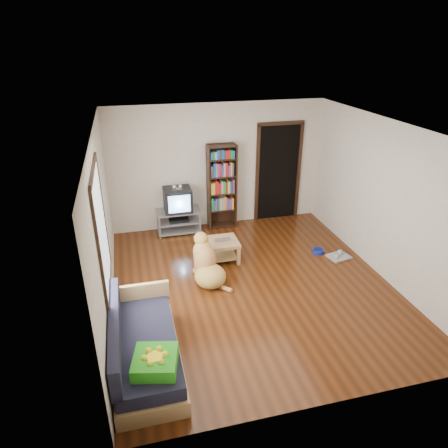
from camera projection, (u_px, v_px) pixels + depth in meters
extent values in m
plane|color=#54250E|center=(252.00, 284.00, 6.68)|extent=(5.00, 5.00, 0.00)
plane|color=white|center=(258.00, 128.00, 5.57)|extent=(5.00, 5.00, 0.00)
plane|color=beige|center=(218.00, 166.00, 8.32)|extent=(4.50, 0.00, 4.50)
plane|color=beige|center=(333.00, 313.00, 3.94)|extent=(4.50, 0.00, 4.50)
plane|color=beige|center=(103.00, 229.00, 5.63)|extent=(0.00, 5.00, 5.00)
plane|color=beige|center=(384.00, 200.00, 6.62)|extent=(0.00, 5.00, 5.00)
cube|color=green|center=(155.00, 362.00, 4.42)|extent=(0.57, 0.57, 0.16)
imported|color=silver|center=(223.00, 241.00, 7.22)|extent=(0.29, 0.19, 0.02)
cylinder|color=navy|center=(318.00, 251.00, 7.63)|extent=(0.22, 0.22, 0.08)
cube|color=gray|center=(339.00, 257.00, 7.49)|extent=(0.46, 0.40, 0.03)
cube|color=white|center=(101.00, 232.00, 5.11)|extent=(0.02, 1.30, 1.60)
cube|color=black|center=(93.00, 170.00, 4.76)|extent=(0.03, 1.42, 0.06)
cube|color=black|center=(110.00, 285.00, 5.47)|extent=(0.03, 1.42, 0.06)
cube|color=black|center=(100.00, 258.00, 4.50)|extent=(0.03, 0.06, 1.70)
cube|color=black|center=(103.00, 210.00, 5.73)|extent=(0.03, 0.06, 1.70)
cube|color=black|center=(278.00, 173.00, 8.71)|extent=(0.90, 0.02, 2.10)
cube|color=black|center=(257.00, 175.00, 8.59)|extent=(0.07, 0.05, 2.14)
cube|color=black|center=(299.00, 172.00, 8.80)|extent=(0.07, 0.05, 2.14)
cube|color=black|center=(281.00, 123.00, 8.23)|extent=(1.03, 0.05, 0.07)
cube|color=#99999E|center=(178.00, 211.00, 8.25)|extent=(0.90, 0.45, 0.04)
cube|color=#99999E|center=(179.00, 221.00, 8.35)|extent=(0.86, 0.42, 0.03)
cube|color=#99999E|center=(179.00, 229.00, 8.43)|extent=(0.90, 0.45, 0.04)
cylinder|color=#99999E|center=(160.00, 227.00, 8.08)|extent=(0.04, 0.04, 0.50)
cylinder|color=#99999E|center=(200.00, 223.00, 8.27)|extent=(0.04, 0.04, 0.50)
cylinder|color=#99999E|center=(158.00, 219.00, 8.43)|extent=(0.04, 0.04, 0.50)
cylinder|color=#99999E|center=(197.00, 216.00, 8.62)|extent=(0.04, 0.04, 0.50)
cube|color=black|center=(179.00, 219.00, 8.33)|extent=(0.40, 0.30, 0.07)
cube|color=black|center=(178.00, 200.00, 8.14)|extent=(0.55, 0.48, 0.48)
cube|color=black|center=(176.00, 196.00, 8.32)|extent=(0.40, 0.14, 0.36)
cube|color=#8CBFF2|center=(179.00, 204.00, 7.93)|extent=(0.44, 0.02, 0.36)
cube|color=silver|center=(177.00, 189.00, 7.99)|extent=(0.20, 0.07, 0.02)
sphere|color=silver|center=(174.00, 187.00, 7.96)|extent=(0.09, 0.09, 0.09)
sphere|color=silver|center=(180.00, 187.00, 7.98)|extent=(0.09, 0.09, 0.09)
cube|color=black|center=(208.00, 188.00, 8.30)|extent=(0.03, 0.30, 1.80)
cube|color=black|center=(235.00, 186.00, 8.42)|extent=(0.03, 0.30, 1.80)
cube|color=black|center=(220.00, 185.00, 8.48)|extent=(0.60, 0.02, 1.80)
cube|color=black|center=(222.00, 224.00, 8.73)|extent=(0.56, 0.28, 0.02)
cube|color=black|center=(222.00, 209.00, 8.57)|extent=(0.56, 0.28, 0.03)
cube|color=black|center=(222.00, 193.00, 8.42)|extent=(0.56, 0.28, 0.02)
cube|color=black|center=(222.00, 176.00, 8.26)|extent=(0.56, 0.28, 0.02)
cube|color=black|center=(222.00, 159.00, 8.10)|extent=(0.56, 0.28, 0.02)
cube|color=black|center=(222.00, 146.00, 7.99)|extent=(0.56, 0.28, 0.02)
cube|color=tan|center=(148.00, 358.00, 5.01)|extent=(0.80, 1.80, 0.22)
cube|color=#1E1E2D|center=(146.00, 344.00, 4.91)|extent=(0.74, 1.74, 0.18)
cube|color=#1E1E2D|center=(115.00, 332.00, 4.72)|extent=(0.12, 1.74, 0.40)
cube|color=tan|center=(141.00, 293.00, 5.60)|extent=(0.80, 0.06, 0.30)
cube|color=tan|center=(223.00, 242.00, 7.26)|extent=(0.55, 0.55, 0.06)
cube|color=tan|center=(223.00, 255.00, 7.38)|extent=(0.45, 0.45, 0.03)
cube|color=tan|center=(213.00, 259.00, 7.09)|extent=(0.06, 0.06, 0.34)
cube|color=tan|center=(239.00, 256.00, 7.19)|extent=(0.06, 0.06, 0.34)
cube|color=tan|center=(208.00, 247.00, 7.50)|extent=(0.06, 0.06, 0.34)
cube|color=tan|center=(232.00, 244.00, 7.60)|extent=(0.06, 0.06, 0.34)
ellipsoid|color=tan|center=(210.00, 276.00, 6.62)|extent=(0.62, 0.66, 0.38)
ellipsoid|color=tan|center=(205.00, 259.00, 6.70)|extent=(0.45, 0.48, 0.51)
ellipsoid|color=#D8B653|center=(203.00, 250.00, 6.73)|extent=(0.38, 0.35, 0.36)
ellipsoid|color=tan|center=(201.00, 239.00, 6.70)|extent=(0.28, 0.30, 0.22)
ellipsoid|color=tan|center=(198.00, 237.00, 6.81)|extent=(0.14, 0.21, 0.09)
sphere|color=black|center=(196.00, 235.00, 6.88)|extent=(0.05, 0.05, 0.05)
ellipsoid|color=tan|center=(197.00, 241.00, 6.64)|extent=(0.07, 0.09, 0.15)
ellipsoid|color=tan|center=(207.00, 239.00, 6.70)|extent=(0.07, 0.09, 0.15)
cylinder|color=tan|center=(196.00, 263.00, 6.91)|extent=(0.11, 0.14, 0.42)
cylinder|color=#BA7E47|center=(205.00, 261.00, 6.97)|extent=(0.11, 0.14, 0.42)
sphere|color=#D8AC53|center=(196.00, 271.00, 7.03)|extent=(0.11, 0.11, 0.11)
sphere|color=#B99347|center=(204.00, 269.00, 7.09)|extent=(0.11, 0.11, 0.11)
cylinder|color=tan|center=(223.00, 288.00, 6.54)|extent=(0.29, 0.32, 0.08)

